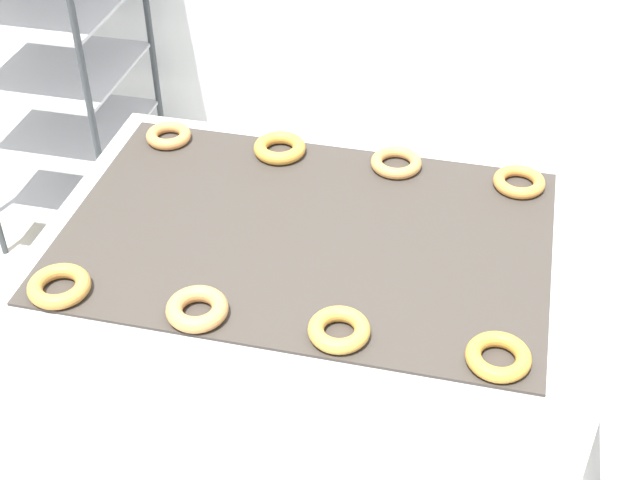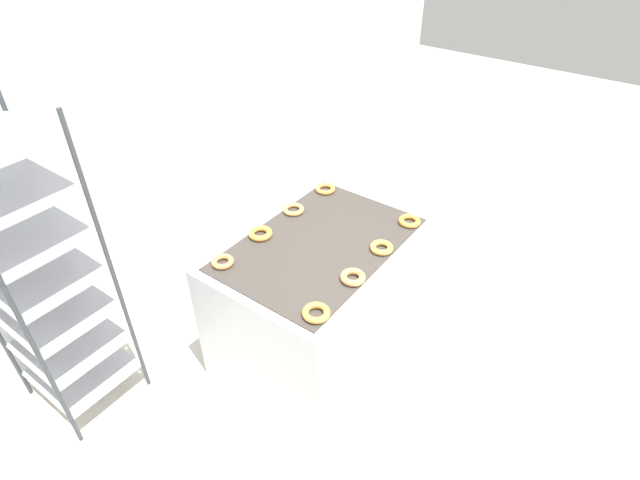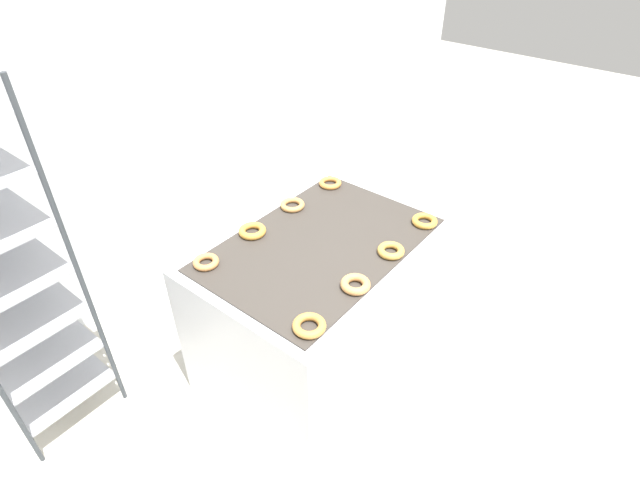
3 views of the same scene
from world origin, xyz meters
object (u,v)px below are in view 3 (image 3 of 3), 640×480
donut_far_right (330,183)px  donut_near_right (425,221)px  donut_far_left (206,262)px  donut_far_midleft (252,231)px  donut_near_midleft (355,284)px  glaze_bin (424,267)px  donut_near_left (309,326)px  donut_near_midright (391,251)px  donut_far_midright (292,205)px  fryer_machine (320,306)px

donut_far_right → donut_near_right: bearing=-90.5°
donut_far_left → donut_far_midleft: size_ratio=0.87×
donut_near_midleft → donut_far_left: (-0.32, 0.66, -0.00)m
glaze_bin → donut_near_right: donut_near_right is taller
donut_near_left → donut_near_midright: bearing=0.6°
donut_far_left → donut_far_right: size_ratio=0.93×
donut_far_midleft → donut_far_right: donut_far_midleft is taller
glaze_bin → donut_near_right: bearing=-160.7°
donut_near_right → donut_far_right: size_ratio=1.01×
donut_near_midleft → donut_far_left: donut_near_midleft is taller
donut_near_left → donut_far_midleft: bearing=63.2°
donut_far_left → donut_far_right: (0.98, -0.00, -0.00)m
donut_near_midleft → donut_far_midright: size_ratio=1.00×
donut_far_left → donut_near_midright: bearing=-45.8°
donut_near_midleft → donut_far_midleft: size_ratio=0.96×
donut_near_left → donut_far_midright: (0.66, 0.67, -0.00)m
glaze_bin → donut_far_midright: size_ratio=2.89×
donut_near_midright → donut_far_midright: (0.02, 0.66, -0.00)m
donut_far_midright → donut_near_left: bearing=-134.6°
glaze_bin → donut_far_left: bearing=161.0°
glaze_bin → donut_near_midright: bearing=-168.7°
donut_far_left → donut_far_midright: (0.65, 0.01, -0.00)m
fryer_machine → donut_near_right: 0.75m
donut_near_midright → donut_near_right: 0.34m
fryer_machine → donut_far_midright: bearing=63.3°
donut_far_left → donut_near_right: bearing=-33.9°
donut_near_midright → donut_far_midleft: bearing=115.2°
fryer_machine → donut_near_right: size_ratio=9.36×
donut_near_left → donut_far_right: 1.19m
donut_near_left → donut_far_left: size_ratio=1.13×
donut_far_midleft → donut_far_midright: 0.32m
donut_far_midright → donut_near_midleft: bearing=-116.3°
donut_near_midleft → donut_near_right: (0.66, 0.01, -0.00)m
donut_near_left → donut_near_right: donut_near_left is taller
donut_near_left → donut_far_midright: size_ratio=1.04×
donut_far_right → donut_near_midright: bearing=-118.0°
donut_far_midleft → donut_far_right: 0.65m
glaze_bin → donut_far_midleft: 1.41m
donut_near_left → donut_near_midleft: 0.33m
donut_near_left → donut_far_left: (0.01, 0.66, -0.00)m
donut_far_midright → donut_far_right: size_ratio=1.02×
donut_near_midright → donut_far_right: 0.73m
donut_near_left → donut_far_midleft: size_ratio=0.99×
fryer_machine → donut_near_left: size_ratio=9.01×
donut_near_left → donut_far_midleft: (0.34, 0.67, 0.00)m
glaze_bin → donut_near_midright: donut_near_midright is taller
donut_near_right → fryer_machine: bearing=146.1°
fryer_machine → donut_far_right: donut_far_right is taller
donut_near_midright → donut_near_right: bearing=-0.3°
glaze_bin → donut_near_left: donut_near_left is taller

